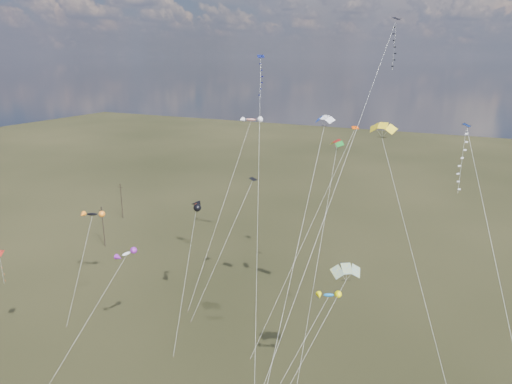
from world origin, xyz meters
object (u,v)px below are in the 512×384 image
at_px(utility_pole_far, 122,201).
at_px(diamond_black_high, 384,69).
at_px(utility_pole_near, 103,226).
at_px(parafoil_yellow, 383,127).
at_px(novelty_black_orange, 92,214).

bearing_deg(utility_pole_far, diamond_black_high, -18.93).
distance_m(utility_pole_far, diamond_black_high, 69.17).
xyz_separation_m(utility_pole_near, parafoil_yellow, (52.30, -10.31, 23.62)).
bearing_deg(novelty_black_orange, diamond_black_high, 10.23).
bearing_deg(diamond_black_high, utility_pole_far, 161.07).
bearing_deg(utility_pole_far, novelty_black_orange, -54.27).
height_order(utility_pole_far, novelty_black_orange, novelty_black_orange).
bearing_deg(diamond_black_high, parafoil_yellow, -74.80).
xyz_separation_m(parafoil_yellow, novelty_black_orange, (-40.57, -3.12, -15.18)).
distance_m(utility_pole_near, novelty_black_orange, 19.73).
xyz_separation_m(utility_pole_near, diamond_black_high, (51.21, -6.30, 29.44)).
relative_size(diamond_black_high, novelty_black_orange, 3.01).
bearing_deg(utility_pole_near, novelty_black_orange, -48.87).
height_order(utility_pole_near, utility_pole_far, same).
height_order(diamond_black_high, parafoil_yellow, diamond_black_high).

